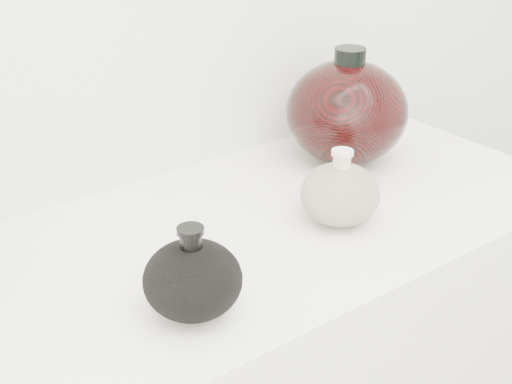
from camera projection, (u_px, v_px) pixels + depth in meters
black_gourd_vase at (193, 279)px, 0.88m from camera, size 0.16×0.16×0.12m
cream_gourd_vase at (340, 194)px, 1.09m from camera, size 0.14×0.14×0.12m
right_round_pot at (347, 111)px, 1.29m from camera, size 0.25×0.25×0.21m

